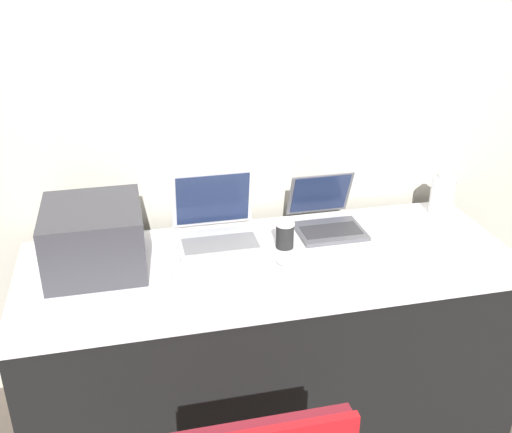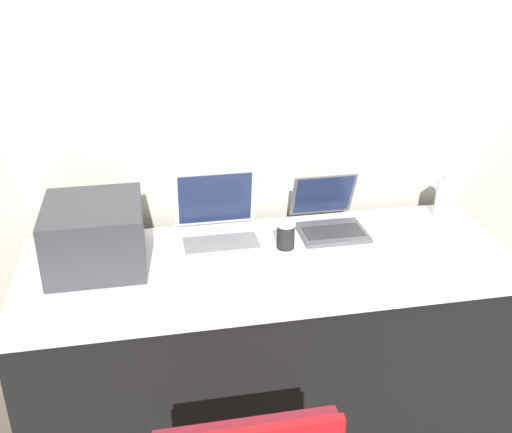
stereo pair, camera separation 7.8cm
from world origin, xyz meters
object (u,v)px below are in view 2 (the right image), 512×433
(external_keyboard, at_px, (221,270))
(laptop_right, at_px, (329,218))
(coffee_cup, at_px, (286,236))
(laptop_left, at_px, (219,227))
(metal_pitcher, at_px, (448,197))
(printer, at_px, (95,233))
(mouse, at_px, (284,261))

(external_keyboard, bearing_deg, laptop_right, 28.91)
(coffee_cup, bearing_deg, external_keyboard, -152.49)
(laptop_left, height_order, laptop_right, laptop_left)
(external_keyboard, height_order, metal_pitcher, metal_pitcher)
(laptop_left, bearing_deg, coffee_cup, -25.91)
(printer, bearing_deg, mouse, -11.84)
(laptop_right, distance_m, mouse, 0.38)
(mouse, bearing_deg, metal_pitcher, 19.65)
(mouse, relative_size, metal_pitcher, 0.27)
(laptop_right, bearing_deg, coffee_cup, -149.36)
(mouse, height_order, metal_pitcher, metal_pitcher)
(printer, xyz_separation_m, metal_pitcher, (1.53, 0.15, -0.04))
(printer, bearing_deg, laptop_left, 13.15)
(metal_pitcher, bearing_deg, laptop_right, -177.46)
(laptop_right, relative_size, external_keyboard, 0.83)
(printer, height_order, metal_pitcher, printer)
(metal_pitcher, bearing_deg, mouse, -160.35)
(printer, xyz_separation_m, mouse, (0.71, -0.15, -0.12))
(coffee_cup, xyz_separation_m, metal_pitcher, (0.78, 0.16, 0.04))
(external_keyboard, height_order, coffee_cup, coffee_cup)
(printer, distance_m, laptop_right, 0.98)
(external_keyboard, bearing_deg, metal_pitcher, 15.98)
(laptop_left, bearing_deg, laptop_right, 0.92)
(laptop_right, relative_size, coffee_cup, 2.82)
(laptop_left, relative_size, laptop_right, 1.12)
(printer, xyz_separation_m, external_keyboard, (0.46, -0.16, -0.12))
(laptop_left, distance_m, metal_pitcher, 1.04)
(metal_pitcher, bearing_deg, printer, -174.52)
(laptop_right, xyz_separation_m, metal_pitcher, (0.56, 0.02, 0.05))
(laptop_right, bearing_deg, printer, -172.84)
(coffee_cup, bearing_deg, printer, 179.18)
(laptop_left, xyz_separation_m, mouse, (0.22, -0.26, -0.04))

